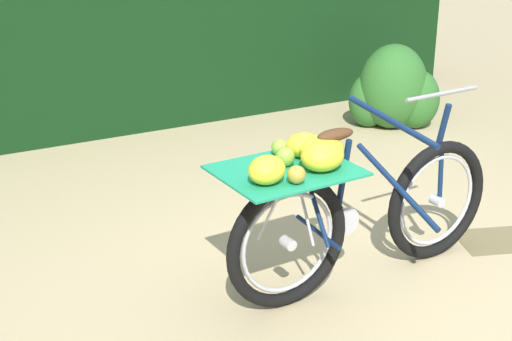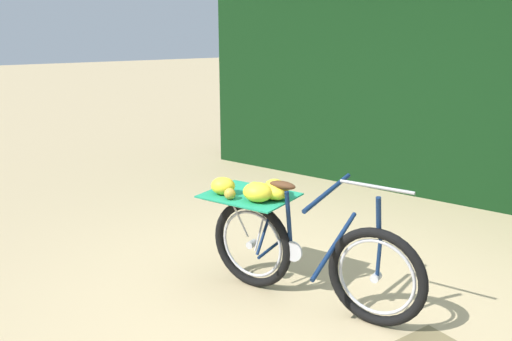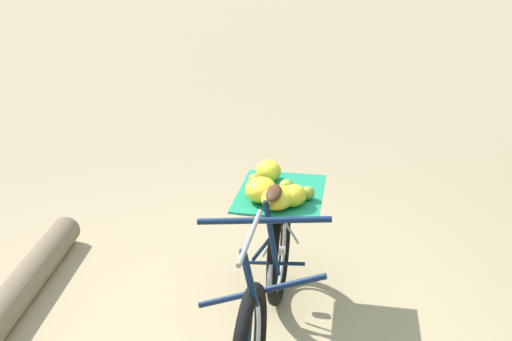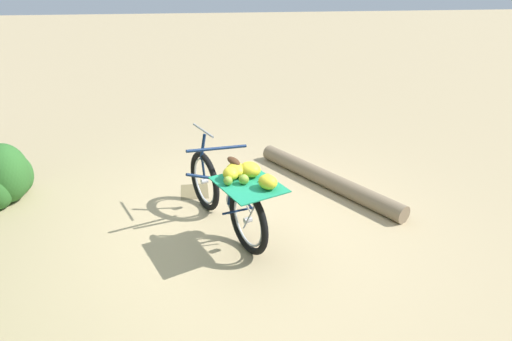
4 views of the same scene
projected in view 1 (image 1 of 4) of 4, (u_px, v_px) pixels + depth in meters
name	position (u px, v px, depth m)	size (l,w,h in m)	color
ground_plane	(359.00, 282.00, 4.24)	(60.00, 60.00, 0.00)	tan
bicycle	(351.00, 203.00, 4.04)	(1.76, 0.99, 1.03)	black
shrub_cluster	(394.00, 91.00, 6.74)	(0.80, 0.55, 0.77)	#2D6628
leaf_litter_patch	(494.00, 240.00, 4.73)	(0.44, 0.36, 0.01)	olive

